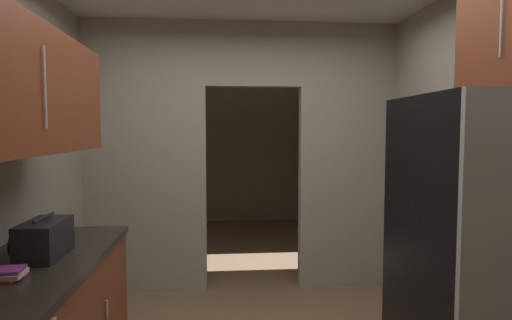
% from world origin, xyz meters
% --- Properties ---
extents(kitchen_partition, '(3.05, 0.12, 2.62)m').
position_xyz_m(kitchen_partition, '(-0.03, 1.77, 1.41)').
color(kitchen_partition, '#9E998C').
rests_on(kitchen_partition, ground).
extents(adjoining_room_shell, '(3.05, 3.29, 2.62)m').
position_xyz_m(adjoining_room_shell, '(0.00, 3.91, 1.31)').
color(adjoining_room_shell, gray).
rests_on(adjoining_room_shell, ground).
extents(refrigerator, '(0.78, 0.79, 1.74)m').
position_xyz_m(refrigerator, '(1.09, -0.49, 0.87)').
color(refrigerator, black).
rests_on(refrigerator, ground).
extents(upper_cabinet_counterside, '(0.36, 1.92, 0.63)m').
position_xyz_m(upper_cabinet_counterside, '(-1.21, -0.39, 1.77)').
color(upper_cabinet_counterside, brown).
extents(boombox, '(0.20, 0.37, 0.23)m').
position_xyz_m(boombox, '(-1.18, -0.07, 0.99)').
color(boombox, black).
rests_on(boombox, lower_cabinet_run).
extents(book_stack, '(0.14, 0.14, 0.05)m').
position_xyz_m(book_stack, '(-1.20, -0.42, 0.91)').
color(book_stack, red).
rests_on(book_stack, lower_cabinet_run).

